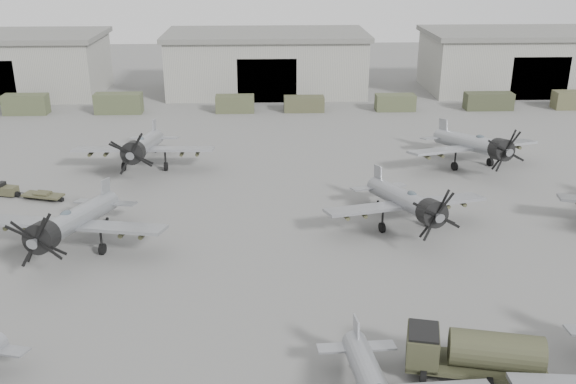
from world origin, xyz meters
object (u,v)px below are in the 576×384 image
aircraft_far_0 (143,147)px  aircraft_far_1 (475,145)px  aircraft_mid_2 (408,202)px  tug_trailer (21,192)px  aircraft_mid_1 (71,222)px  fuel_tanker (475,352)px

aircraft_far_0 → aircraft_far_1: size_ratio=1.01×
aircraft_mid_2 → tug_trailer: (-32.16, 8.05, -1.87)m
aircraft_mid_1 → fuel_tanker: (24.15, -15.07, -0.87)m
aircraft_mid_1 → fuel_tanker: 28.48m
aircraft_far_0 → aircraft_far_1: bearing=0.8°
aircraft_far_1 → tug_trailer: 42.30m
aircraft_mid_2 → aircraft_far_0: (-22.53, 14.55, 0.14)m
aircraft_far_0 → aircraft_mid_2: bearing=-31.1°
aircraft_mid_1 → tug_trailer: size_ratio=2.17×
aircraft_mid_1 → aircraft_far_1: (34.24, 17.00, 0.02)m
aircraft_far_0 → tug_trailer: size_ratio=2.19×
aircraft_mid_2 → aircraft_mid_1: bearing=173.6°
aircraft_mid_2 → aircraft_far_1: bearing=42.2°
fuel_tanker → aircraft_mid_2: bearing=101.7°
aircraft_far_0 → tug_trailer: aircraft_far_0 is taller
aircraft_far_1 → aircraft_mid_2: bearing=-140.3°
aircraft_far_0 → fuel_tanker: aircraft_far_0 is taller
aircraft_mid_2 → tug_trailer: aircraft_mid_2 is taller
fuel_tanker → tug_trailer: (-31.74, 26.09, -1.09)m
aircraft_far_1 → fuel_tanker: (-10.09, -32.07, -0.89)m
aircraft_mid_2 → fuel_tanker: 18.07m
aircraft_far_1 → aircraft_mid_1: bearing=-169.3°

